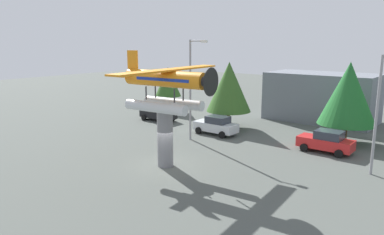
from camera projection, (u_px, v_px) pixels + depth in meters
The scene contains 12 objects.
ground_plane at pixel (166, 166), 25.95m from camera, with size 140.00×140.00×0.00m, color #4C514C.
display_pedestal at pixel (165, 138), 25.55m from camera, with size 1.10×1.10×4.00m, color slate.
floatplane_monument at pixel (166, 86), 24.74m from camera, with size 6.99×10.46×4.00m.
car_near_black at pixel (159, 113), 40.62m from camera, with size 4.20×2.02×1.76m.
car_mid_silver at pixel (216, 125), 34.63m from camera, with size 4.20×2.02×1.76m.
car_far_red at pixel (326, 141), 29.00m from camera, with size 4.20×2.02×1.76m.
streetlight_primary at pixel (192, 84), 31.86m from camera, with size 1.84×0.28×8.76m.
streetlight_secondary at pixel (381, 107), 23.26m from camera, with size 1.84×0.28×7.81m.
storefront_building at pixel (321, 97), 40.40m from camera, with size 11.35×6.09×5.25m, color slate.
tree_west at pixel (168, 82), 45.60m from camera, with size 3.24×3.24×5.52m.
tree_east at pixel (229, 87), 36.49m from camera, with size 4.43×4.43×6.67m.
tree_center_back at pixel (348, 94), 30.94m from camera, with size 4.78×4.78×6.97m.
Camera 1 is at (16.86, -18.18, 8.59)m, focal length 34.42 mm.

